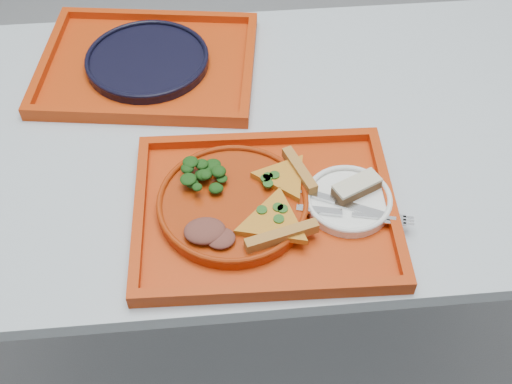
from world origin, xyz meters
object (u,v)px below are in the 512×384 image
dinner_plate (233,205)px  dessert_bar (357,187)px  navy_plate (148,61)px  tray_far (148,67)px  tray_main (265,212)px

dinner_plate → dessert_bar: 0.22m
dinner_plate → navy_plate: 0.44m
navy_plate → dessert_bar: dessert_bar is taller
tray_far → dessert_bar: dessert_bar is taller
navy_plate → dessert_bar: bearing=-47.5°
tray_main → dessert_bar: 0.16m
tray_main → dinner_plate: bearing=171.6°
tray_far → dinner_plate: size_ratio=1.73×
navy_plate → dessert_bar: 0.55m
tray_far → navy_plate: bearing=0.0°
dinner_plate → navy_plate: (-0.15, 0.41, -0.00)m
tray_main → tray_far: bearing=118.4°
dinner_plate → dessert_bar: dessert_bar is taller
tray_main → navy_plate: (-0.21, 0.42, 0.01)m
navy_plate → tray_main: bearing=-63.5°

